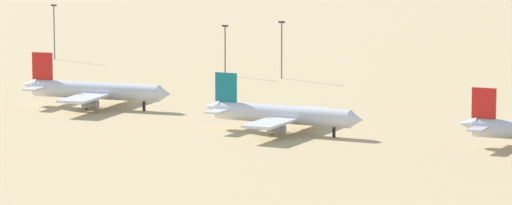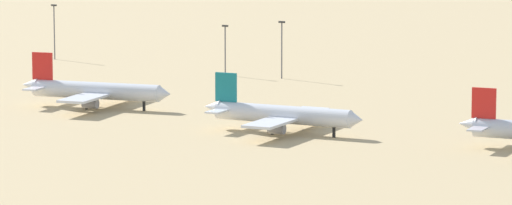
{
  "view_description": "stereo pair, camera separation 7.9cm",
  "coord_description": "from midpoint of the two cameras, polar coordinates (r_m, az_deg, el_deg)",
  "views": [
    {
      "loc": [
        152.95,
        -280.55,
        51.65
      ],
      "look_at": [
        -8.11,
        0.39,
        6.0
      ],
      "focal_mm": 108.78,
      "sensor_mm": 36.0,
      "label": 1
    },
    {
      "loc": [
        153.02,
        -280.51,
        51.65
      ],
      "look_at": [
        -8.11,
        0.39,
        6.0
      ],
      "focal_mm": 108.78,
      "sensor_mm": 36.0,
      "label": 2
    }
  ],
  "objects": [
    {
      "name": "light_pole_east",
      "position": [
        464.49,
        -7.43,
        2.74
      ],
      "size": [
        1.8,
        0.5,
        16.39
      ],
      "color": "#59595E",
      "rests_on": "ground"
    },
    {
      "name": "light_pole_mid",
      "position": [
        414.74,
        0.96,
        2.11
      ],
      "size": [
        1.8,
        0.5,
        15.48
      ],
      "color": "#59595E",
      "rests_on": "ground"
    },
    {
      "name": "ground",
      "position": [
        323.68,
        1.22,
        -1.16
      ],
      "size": [
        4000.0,
        4000.0,
        0.0
      ],
      "primitive_type": "plane",
      "color": "tan"
    },
    {
      "name": "light_pole_west",
      "position": [
        422.33,
        -1.14,
        2.1
      ],
      "size": [
        1.8,
        0.5,
        13.76
      ],
      "color": "#59595E",
      "rests_on": "ground"
    },
    {
      "name": "parked_jet_red_1",
      "position": [
        361.97,
        -5.94,
        0.44
      ],
      "size": [
        37.97,
        32.4,
        12.58
      ],
      "rotation": [
        0.0,
        0.0,
        0.18
      ],
      "color": "silver",
      "rests_on": "ground"
    },
    {
      "name": "parked_jet_teal_2",
      "position": [
        323.8,
        0.95,
        -0.45
      ],
      "size": [
        36.62,
        30.85,
        12.09
      ],
      "rotation": [
        0.0,
        0.0,
        0.07
      ],
      "color": "silver",
      "rests_on": "ground"
    }
  ]
}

